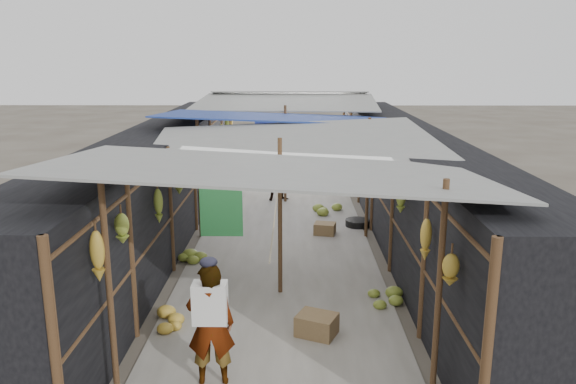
{
  "coord_description": "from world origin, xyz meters",
  "views": [
    {
      "loc": [
        0.21,
        -5.69,
        3.83
      ],
      "look_at": [
        0.11,
        4.99,
        1.25
      ],
      "focal_mm": 35.0,
      "sensor_mm": 36.0,
      "label": 1
    }
  ],
  "objects_px": {
    "crate_near": "(325,229)",
    "vendor_seated": "(342,174)",
    "shopper_blue": "(281,174)",
    "vendor_elderly": "(211,325)",
    "black_basin": "(357,223)"
  },
  "relations": [
    {
      "from": "crate_near",
      "to": "shopper_blue",
      "type": "xyz_separation_m",
      "value": [
        -1.02,
        3.06,
        0.6
      ]
    },
    {
      "from": "crate_near",
      "to": "shopper_blue",
      "type": "distance_m",
      "value": 3.28
    },
    {
      "from": "crate_near",
      "to": "black_basin",
      "type": "distance_m",
      "value": 1.01
    },
    {
      "from": "shopper_blue",
      "to": "vendor_seated",
      "type": "bearing_deg",
      "value": 22.46
    },
    {
      "from": "shopper_blue",
      "to": "vendor_seated",
      "type": "height_order",
      "value": "shopper_blue"
    },
    {
      "from": "crate_near",
      "to": "vendor_seated",
      "type": "bearing_deg",
      "value": 93.47
    },
    {
      "from": "crate_near",
      "to": "vendor_elderly",
      "type": "height_order",
      "value": "vendor_elderly"
    },
    {
      "from": "crate_near",
      "to": "black_basin",
      "type": "xyz_separation_m",
      "value": [
        0.79,
        0.62,
        -0.05
      ]
    },
    {
      "from": "crate_near",
      "to": "vendor_seated",
      "type": "relative_size",
      "value": 0.58
    },
    {
      "from": "shopper_blue",
      "to": "vendor_seated",
      "type": "distance_m",
      "value": 2.53
    },
    {
      "from": "crate_near",
      "to": "vendor_seated",
      "type": "distance_m",
      "value": 4.87
    },
    {
      "from": "crate_near",
      "to": "vendor_seated",
      "type": "xyz_separation_m",
      "value": [
        0.79,
        4.8,
        0.25
      ]
    },
    {
      "from": "vendor_seated",
      "to": "crate_near",
      "type": "bearing_deg",
      "value": -27.99
    },
    {
      "from": "crate_near",
      "to": "black_basin",
      "type": "bearing_deg",
      "value": 51.06
    },
    {
      "from": "shopper_blue",
      "to": "vendor_seated",
      "type": "xyz_separation_m",
      "value": [
        1.81,
        1.74,
        -0.35
      ]
    }
  ]
}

